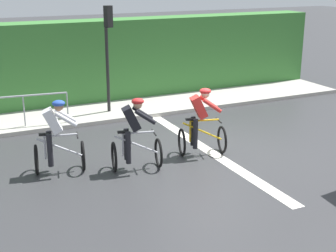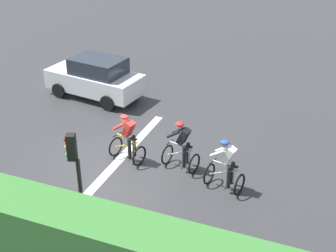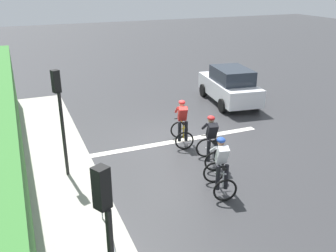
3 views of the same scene
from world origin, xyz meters
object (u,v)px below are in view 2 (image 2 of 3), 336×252
at_px(cyclist_mid, 128,140).
at_px(cyclist_lead, 226,167).
at_px(car_white, 96,78).
at_px(pedestrian_railing_kerbside, 216,250).
at_px(traffic_light_near_crossing, 77,177).
at_px(cyclist_second, 182,147).

bearing_deg(cyclist_mid, cyclist_lead, 83.61).
bearing_deg(car_white, cyclist_mid, 40.50).
height_order(car_white, pedestrian_railing_kerbside, car_white).
height_order(car_white, traffic_light_near_crossing, traffic_light_near_crossing).
bearing_deg(pedestrian_railing_kerbside, traffic_light_near_crossing, -83.06).
height_order(cyclist_second, pedestrian_railing_kerbside, cyclist_second).
bearing_deg(pedestrian_railing_kerbside, cyclist_lead, -168.07).
relative_size(cyclist_lead, cyclist_mid, 1.00).
bearing_deg(cyclist_mid, traffic_light_near_crossing, 11.26).
relative_size(cyclist_second, traffic_light_near_crossing, 0.50).
relative_size(cyclist_lead, car_white, 0.39).
distance_m(cyclist_lead, cyclist_mid, 3.44).
bearing_deg(pedestrian_railing_kerbside, cyclist_second, -150.00).
bearing_deg(car_white, traffic_light_near_crossing, 27.53).
bearing_deg(cyclist_second, traffic_light_near_crossing, -12.11).
relative_size(traffic_light_near_crossing, pedestrian_railing_kerbside, 0.92).
relative_size(cyclist_lead, cyclist_second, 1.00).
height_order(cyclist_second, car_white, car_white).
bearing_deg(cyclist_lead, pedestrian_railing_kerbside, 11.93).
distance_m(cyclist_second, pedestrian_railing_kerbside, 4.69).
height_order(cyclist_lead, cyclist_mid, same).
xyz_separation_m(cyclist_mid, traffic_light_near_crossing, (4.27, 0.85, 1.43)).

